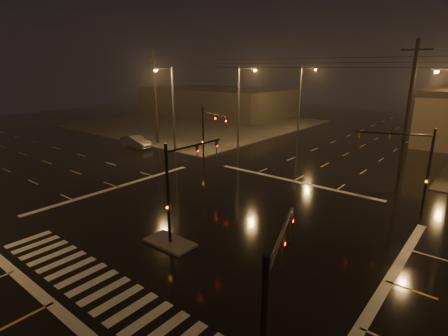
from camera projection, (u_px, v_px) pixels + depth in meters
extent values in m
plane|color=black|center=(215.00, 221.00, 23.44)|extent=(140.00, 140.00, 0.00)
cube|color=#494741|center=(196.00, 123.00, 63.95)|extent=(36.00, 36.00, 0.12)
cube|color=#494741|center=(170.00, 242.00, 20.43)|extent=(3.00, 1.60, 0.15)
cube|color=beige|center=(93.00, 283.00, 16.72)|extent=(15.00, 2.60, 0.01)
cube|color=beige|center=(51.00, 304.00, 15.22)|extent=(16.00, 0.50, 0.01)
cube|color=beige|center=(293.00, 181.00, 31.65)|extent=(16.00, 0.50, 0.01)
cube|color=#443E3C|center=(217.00, 102.00, 75.17)|extent=(30.00, 18.00, 5.60)
cylinder|color=black|center=(168.00, 195.00, 19.62)|extent=(0.18, 0.18, 6.00)
cylinder|color=black|center=(195.00, 145.00, 20.60)|extent=(0.12, 4.50, 0.12)
imported|color=#594707|center=(217.00, 141.00, 22.13)|extent=(0.16, 0.20, 1.00)
cube|color=#594707|center=(169.00, 207.00, 19.81)|extent=(0.25, 0.18, 0.35)
cylinder|color=black|center=(428.00, 172.00, 24.10)|extent=(0.18, 0.18, 6.00)
cylinder|color=black|center=(393.00, 134.00, 24.19)|extent=(4.74, 1.82, 0.12)
imported|color=#594707|center=(359.00, 133.00, 24.91)|extent=(0.24, 0.22, 1.00)
cube|color=#594707|center=(427.00, 181.00, 24.30)|extent=(0.25, 0.18, 0.35)
cylinder|color=black|center=(203.00, 136.00, 36.79)|extent=(0.18, 0.18, 6.00)
cylinder|color=black|center=(215.00, 114.00, 34.04)|extent=(4.74, 1.82, 0.12)
imported|color=#594707|center=(227.00, 118.00, 32.20)|extent=(0.24, 0.22, 1.00)
cube|color=#594707|center=(203.00, 142.00, 36.98)|extent=(0.25, 0.18, 0.35)
cylinder|color=black|center=(281.00, 236.00, 9.54)|extent=(1.48, 3.80, 0.12)
imported|color=#594707|center=(291.00, 213.00, 11.19)|extent=(0.22, 0.24, 1.00)
cylinder|color=#38383A|center=(238.00, 109.00, 42.44)|extent=(0.24, 0.24, 10.00)
cylinder|color=#38383A|center=(247.00, 68.00, 40.38)|extent=(2.40, 0.14, 0.14)
cube|color=#38383A|center=(255.00, 69.00, 39.73)|extent=(0.70, 0.30, 0.18)
sphere|color=orange|center=(255.00, 70.00, 39.76)|extent=(0.32, 0.32, 0.32)
cylinder|color=#38383A|center=(300.00, 100.00, 54.39)|extent=(0.24, 0.24, 10.00)
cylinder|color=#38383A|center=(309.00, 68.00, 52.33)|extent=(2.40, 0.14, 0.14)
cube|color=#38383A|center=(316.00, 68.00, 51.68)|extent=(0.70, 0.30, 0.18)
sphere|color=orange|center=(316.00, 69.00, 51.71)|extent=(0.32, 0.32, 0.32)
cube|color=#38383A|center=(437.00, 70.00, 27.12)|extent=(0.70, 0.30, 0.18)
sphere|color=orange|center=(437.00, 71.00, 27.15)|extent=(0.32, 0.32, 0.32)
cylinder|color=#38383A|center=(173.00, 112.00, 40.30)|extent=(0.24, 0.24, 10.00)
cylinder|color=#38383A|center=(164.00, 68.00, 38.07)|extent=(0.14, 2.40, 0.14)
cube|color=#38383A|center=(156.00, 69.00, 37.26)|extent=(0.30, 0.70, 0.18)
sphere|color=orange|center=(156.00, 70.00, 37.30)|extent=(0.32, 0.32, 0.32)
cylinder|color=black|center=(156.00, 99.00, 45.51)|extent=(0.32, 0.32, 12.00)
cube|color=black|center=(153.00, 57.00, 44.07)|extent=(2.20, 0.12, 0.12)
cylinder|color=black|center=(407.00, 119.00, 27.39)|extent=(0.32, 0.32, 12.00)
cube|color=black|center=(417.00, 50.00, 25.95)|extent=(2.20, 0.12, 0.12)
imported|color=#54575C|center=(136.00, 142.00, 44.64)|extent=(4.70, 1.66, 1.55)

